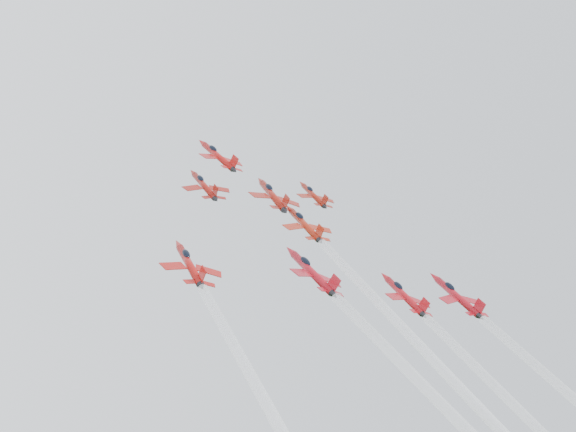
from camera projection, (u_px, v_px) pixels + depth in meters
jet_lead at (218, 155)px, 139.54m from camera, size 10.18×12.37×9.88m
jet_row2_left at (204, 185)px, 120.76m from camera, size 8.57×10.42×8.32m
jet_row2_center at (272, 195)px, 130.80m from camera, size 10.48×12.74×10.17m
jet_row2_right at (313, 195)px, 141.36m from camera, size 8.51×10.34×8.26m
jet_center at (494, 408)px, 88.87m from camera, size 9.65×83.21×66.34m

